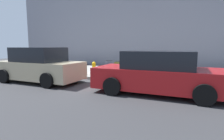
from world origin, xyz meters
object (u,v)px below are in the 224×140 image
object	(u,v)px
parked_car_red_0	(159,74)
suitcase_navy_2	(138,72)
suitcase_teal_3	(128,70)
fire_hydrant	(94,68)
parking_meter	(182,62)
suitcase_maroon_5	(109,70)
suitcase_silver_1	(149,71)
suitcase_red_0	(161,73)
bollard_post	(82,68)
parked_car_beige_1	(40,66)
suitcase_olive_4	(119,69)

from	to	relation	value
parked_car_red_0	suitcase_navy_2	bearing A→B (deg)	-58.90
suitcase_teal_3	fire_hydrant	distance (m)	1.98
parking_meter	parked_car_red_0	world-z (taller)	parked_car_red_0
suitcase_maroon_5	parked_car_red_0	size ratio (longest dim) A/B	0.18
suitcase_navy_2	parked_car_red_0	distance (m)	2.61
suitcase_maroon_5	suitcase_silver_1	bearing A→B (deg)	-178.14
suitcase_red_0	bollard_post	size ratio (longest dim) A/B	0.97
suitcase_red_0	suitcase_silver_1	size ratio (longest dim) A/B	0.70
suitcase_maroon_5	parked_car_beige_1	xyz separation A→B (m)	(2.70, 2.16, 0.34)
suitcase_teal_3	parked_car_beige_1	size ratio (longest dim) A/B	0.22
bollard_post	fire_hydrant	bearing A→B (deg)	-167.60
suitcase_navy_2	suitcase_maroon_5	world-z (taller)	suitcase_maroon_5
suitcase_teal_3	parked_car_beige_1	xyz separation A→B (m)	(3.75, 2.19, 0.26)
parked_car_red_0	parked_car_beige_1	bearing A→B (deg)	0.00
suitcase_navy_2	suitcase_olive_4	distance (m)	1.03
suitcase_maroon_5	fire_hydrant	distance (m)	0.93
bollard_post	parked_car_beige_1	size ratio (longest dim) A/B	0.16
suitcase_red_0	parked_car_red_0	xyz separation A→B (m)	(-0.22, 2.10, 0.28)
suitcase_teal_3	parking_meter	xyz separation A→B (m)	(-2.54, -0.23, 0.46)
suitcase_silver_1	suitcase_red_0	bearing A→B (deg)	167.29
suitcase_navy_2	parked_car_red_0	size ratio (longest dim) A/B	0.13
suitcase_red_0	parked_car_red_0	world-z (taller)	parked_car_red_0
suitcase_teal_3	suitcase_olive_4	world-z (taller)	suitcase_teal_3
suitcase_silver_1	suitcase_navy_2	bearing A→B (deg)	0.58
fire_hydrant	bollard_post	xyz separation A→B (m)	(0.68, 0.15, -0.04)
suitcase_navy_2	parking_meter	size ratio (longest dim) A/B	0.49
suitcase_teal_3	parked_car_red_0	world-z (taller)	parked_car_red_0
suitcase_teal_3	suitcase_maroon_5	distance (m)	1.05
suitcase_silver_1	suitcase_maroon_5	distance (m)	2.12
suitcase_red_0	fire_hydrant	world-z (taller)	fire_hydrant
suitcase_maroon_5	suitcase_olive_4	bearing A→B (deg)	-179.47
suitcase_silver_1	suitcase_navy_2	distance (m)	0.56
suitcase_red_0	suitcase_teal_3	world-z (taller)	suitcase_teal_3
suitcase_silver_1	parking_meter	distance (m)	1.56
suitcase_olive_4	suitcase_red_0	bearing A→B (deg)	178.33
parked_car_beige_1	parked_car_red_0	bearing A→B (deg)	-180.00
suitcase_olive_4	bollard_post	bearing A→B (deg)	3.93
bollard_post	parked_car_beige_1	distance (m)	2.31
suitcase_navy_2	suitcase_teal_3	xyz separation A→B (m)	(0.51, 0.04, 0.08)
suitcase_maroon_5	parking_meter	world-z (taller)	parking_meter
suitcase_teal_3	suitcase_maroon_5	size ratio (longest dim) A/B	1.13
suitcase_silver_1	parked_car_beige_1	size ratio (longest dim) A/B	0.22
suitcase_red_0	parked_car_beige_1	distance (m)	5.79
suitcase_navy_2	suitcase_teal_3	size ratio (longest dim) A/B	0.67
suitcase_olive_4	bollard_post	size ratio (longest dim) A/B	1.20
fire_hydrant	parked_car_red_0	world-z (taller)	parked_car_red_0
suitcase_red_0	parking_meter	bearing A→B (deg)	-160.97
suitcase_maroon_5	bollard_post	distance (m)	1.62
bollard_post	parking_meter	world-z (taller)	parking_meter
suitcase_silver_1	suitcase_olive_4	size ratio (longest dim) A/B	1.15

